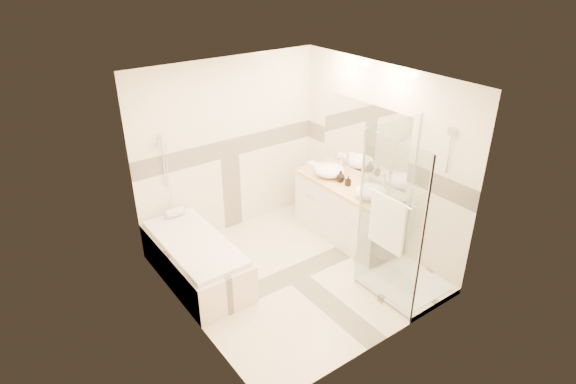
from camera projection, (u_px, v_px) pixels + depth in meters
room at (297, 185)px, 5.63m from camera, size 2.82×3.02×2.52m
bathtub at (196, 258)px, 5.96m from camera, size 0.75×1.70×0.56m
vanity at (345, 211)px, 6.77m from camera, size 0.58×1.62×0.85m
shower_enclosure at (399, 255)px, 5.67m from camera, size 0.96×0.93×2.04m
vessel_sink_near at (329, 170)px, 6.78m from camera, size 0.44×0.44×0.17m
vessel_sink_far at (371, 192)px, 6.18m from camera, size 0.42×0.42×0.17m
faucet_near at (341, 162)px, 6.86m from camera, size 0.11×0.03×0.27m
faucet_far at (383, 182)px, 6.26m from camera, size 0.11×0.03×0.28m
amenity_bottle_a at (348, 181)px, 6.50m from camera, size 0.06×0.07×0.14m
amenity_bottle_b at (340, 176)px, 6.61m from camera, size 0.13×0.13×0.16m
folded_towels at (314, 166)px, 7.05m from camera, size 0.13×0.22×0.07m
rolled_towel at (175, 213)px, 6.34m from camera, size 0.25×0.11×0.11m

